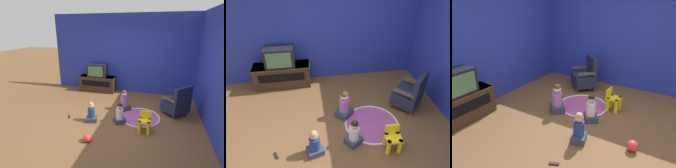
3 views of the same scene
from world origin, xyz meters
TOP-DOWN VIEW (x-y plane):
  - ground_plane at (0.00, 0.00)m, footprint 30.00×30.00m
  - wall_back at (-0.35, 2.29)m, footprint 5.29×0.12m
  - tv_cabinet at (-1.24, 1.98)m, footprint 1.38×0.46m
  - television at (-1.24, 1.96)m, footprint 0.68×0.39m
  - black_armchair at (1.53, 0.73)m, footprint 0.81×0.81m
  - yellow_kid_chair at (0.77, -0.33)m, footprint 0.29×0.28m
  - play_mat at (0.58, 0.29)m, footprint 1.10×1.10m
  - child_watching_left at (-0.60, -0.24)m, footprint 0.33×0.31m
  - child_watching_center at (0.08, 0.63)m, footprint 0.42×0.42m
  - child_watching_right at (0.12, -0.12)m, footprint 0.37×0.36m
  - toy_ball at (-0.37, -1.07)m, footprint 0.17×0.17m
  - remote_control at (-1.27, -0.21)m, footprint 0.10×0.15m

SIDE VIEW (x-z plane):
  - ground_plane at x=0.00m, z-range 0.00..0.00m
  - play_mat at x=0.58m, z-range -0.01..0.03m
  - remote_control at x=-1.27m, z-range 0.00..0.02m
  - toy_ball at x=-0.37m, z-range 0.00..0.17m
  - yellow_kid_chair at x=0.77m, z-range -0.02..0.44m
  - child_watching_left at x=-0.60m, z-range -0.04..0.50m
  - child_watching_right at x=0.12m, z-range -0.04..0.51m
  - child_watching_center at x=0.08m, z-range -0.04..0.58m
  - tv_cabinet at x=-1.24m, z-range 0.01..0.58m
  - black_armchair at x=1.53m, z-range -0.09..0.76m
  - television at x=-1.24m, z-range 0.57..1.04m
  - wall_back at x=-0.35m, z-range 0.00..2.81m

